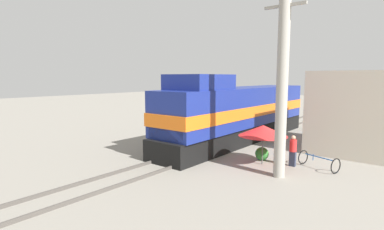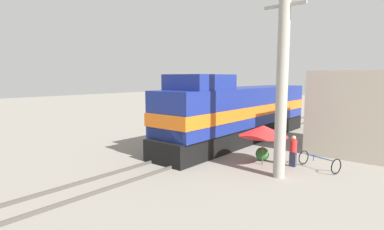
{
  "view_description": "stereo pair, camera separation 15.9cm",
  "coord_description": "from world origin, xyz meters",
  "px_view_note": "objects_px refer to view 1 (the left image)",
  "views": [
    {
      "loc": [
        10.33,
        -14.95,
        4.4
      ],
      "look_at": [
        1.2,
        -3.65,
        2.57
      ],
      "focal_mm": 28.0,
      "sensor_mm": 36.0,
      "label": 1
    },
    {
      "loc": [
        10.45,
        -14.85,
        4.4
      ],
      "look_at": [
        1.2,
        -3.65,
        2.57
      ],
      "focal_mm": 28.0,
      "sensor_mm": 36.0,
      "label": 2
    }
  ],
  "objects_px": {
    "utility_pole": "(282,81)",
    "bicycle": "(318,161)",
    "locomotive": "(238,113)",
    "billboard_sign": "(333,105)",
    "vendor_umbrella": "(263,131)",
    "person_bystander": "(293,150)"
  },
  "relations": [
    {
      "from": "utility_pole",
      "to": "bicycle",
      "type": "height_order",
      "value": "utility_pole"
    },
    {
      "from": "locomotive",
      "to": "billboard_sign",
      "type": "relative_size",
      "value": 4.08
    },
    {
      "from": "utility_pole",
      "to": "vendor_umbrella",
      "type": "distance_m",
      "value": 3.15
    },
    {
      "from": "locomotive",
      "to": "bicycle",
      "type": "relative_size",
      "value": 7.97
    },
    {
      "from": "utility_pole",
      "to": "billboard_sign",
      "type": "bearing_deg",
      "value": 82.22
    },
    {
      "from": "billboard_sign",
      "to": "person_bystander",
      "type": "xyz_separation_m",
      "value": [
        -0.86,
        -3.5,
        -2.05
      ]
    },
    {
      "from": "person_bystander",
      "to": "locomotive",
      "type": "bearing_deg",
      "value": 146.71
    },
    {
      "from": "person_bystander",
      "to": "bicycle",
      "type": "bearing_deg",
      "value": 18.07
    },
    {
      "from": "person_bystander",
      "to": "utility_pole",
      "type": "bearing_deg",
      "value": -86.56
    },
    {
      "from": "billboard_sign",
      "to": "bicycle",
      "type": "xyz_separation_m",
      "value": [
        0.27,
        -3.13,
        -2.5
      ]
    },
    {
      "from": "locomotive",
      "to": "utility_pole",
      "type": "bearing_deg",
      "value": -45.46
    },
    {
      "from": "utility_pole",
      "to": "bicycle",
      "type": "xyz_separation_m",
      "value": [
        1.02,
        2.33,
        -3.86
      ]
    },
    {
      "from": "person_bystander",
      "to": "vendor_umbrella",
      "type": "bearing_deg",
      "value": -153.39
    },
    {
      "from": "utility_pole",
      "to": "person_bystander",
      "type": "distance_m",
      "value": 3.92
    },
    {
      "from": "locomotive",
      "to": "utility_pole",
      "type": "relative_size",
      "value": 1.89
    },
    {
      "from": "billboard_sign",
      "to": "person_bystander",
      "type": "relative_size",
      "value": 2.49
    },
    {
      "from": "billboard_sign",
      "to": "bicycle",
      "type": "distance_m",
      "value": 4.02
    },
    {
      "from": "locomotive",
      "to": "vendor_umbrella",
      "type": "distance_m",
      "value": 5.53
    },
    {
      "from": "vendor_umbrella",
      "to": "person_bystander",
      "type": "bearing_deg",
      "value": 26.61
    },
    {
      "from": "vendor_umbrella",
      "to": "bicycle",
      "type": "xyz_separation_m",
      "value": [
        2.45,
        1.03,
        -1.37
      ]
    },
    {
      "from": "vendor_umbrella",
      "to": "locomotive",
      "type": "bearing_deg",
      "value": 133.36
    },
    {
      "from": "vendor_umbrella",
      "to": "billboard_sign",
      "type": "height_order",
      "value": "billboard_sign"
    }
  ]
}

